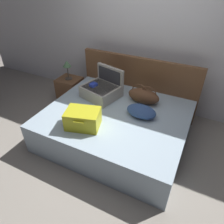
{
  "coord_description": "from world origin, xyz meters",
  "views": [
    {
      "loc": [
        1.07,
        -1.86,
        2.28
      ],
      "look_at": [
        0.0,
        0.27,
        0.59
      ],
      "focal_mm": 33.05,
      "sensor_mm": 36.0,
      "label": 1
    }
  ],
  "objects_px": {
    "hard_case_medium": "(83,119)",
    "table_lamp": "(67,65)",
    "bed": "(116,126)",
    "pillow_near_headboard": "(141,111)",
    "hard_case_large": "(102,89)",
    "nightstand": "(70,90)",
    "duffel_bag": "(144,96)"
  },
  "relations": [
    {
      "from": "duffel_bag",
      "to": "pillow_near_headboard",
      "type": "xyz_separation_m",
      "value": [
        0.1,
        -0.36,
        -0.04
      ]
    },
    {
      "from": "hard_case_medium",
      "to": "table_lamp",
      "type": "xyz_separation_m",
      "value": [
        -1.06,
        1.1,
        0.15
      ]
    },
    {
      "from": "hard_case_large",
      "to": "duffel_bag",
      "type": "height_order",
      "value": "hard_case_large"
    },
    {
      "from": "hard_case_large",
      "to": "pillow_near_headboard",
      "type": "distance_m",
      "value": 0.82
    },
    {
      "from": "duffel_bag",
      "to": "nightstand",
      "type": "relative_size",
      "value": 1.08
    },
    {
      "from": "duffel_bag",
      "to": "table_lamp",
      "type": "bearing_deg",
      "value": 174.11
    },
    {
      "from": "bed",
      "to": "hard_case_medium",
      "type": "relative_size",
      "value": 4.05
    },
    {
      "from": "hard_case_large",
      "to": "hard_case_medium",
      "type": "bearing_deg",
      "value": -64.21
    },
    {
      "from": "pillow_near_headboard",
      "to": "table_lamp",
      "type": "xyz_separation_m",
      "value": [
        -1.68,
        0.52,
        0.2
      ]
    },
    {
      "from": "duffel_bag",
      "to": "table_lamp",
      "type": "relative_size",
      "value": 1.41
    },
    {
      "from": "hard_case_medium",
      "to": "table_lamp",
      "type": "relative_size",
      "value": 1.4
    },
    {
      "from": "hard_case_medium",
      "to": "table_lamp",
      "type": "bearing_deg",
      "value": 117.68
    },
    {
      "from": "bed",
      "to": "duffel_bag",
      "type": "bearing_deg",
      "value": 60.52
    },
    {
      "from": "bed",
      "to": "table_lamp",
      "type": "bearing_deg",
      "value": 154.7
    },
    {
      "from": "table_lamp",
      "to": "nightstand",
      "type": "bearing_deg",
      "value": 0.0
    },
    {
      "from": "hard_case_large",
      "to": "table_lamp",
      "type": "height_order",
      "value": "hard_case_large"
    },
    {
      "from": "hard_case_large",
      "to": "table_lamp",
      "type": "bearing_deg",
      "value": 176.96
    },
    {
      "from": "bed",
      "to": "hard_case_large",
      "type": "distance_m",
      "value": 0.66
    },
    {
      "from": "hard_case_large",
      "to": "nightstand",
      "type": "height_order",
      "value": "hard_case_large"
    },
    {
      "from": "duffel_bag",
      "to": "hard_case_large",
      "type": "bearing_deg",
      "value": -169.78
    },
    {
      "from": "hard_case_medium",
      "to": "duffel_bag",
      "type": "xyz_separation_m",
      "value": [
        0.53,
        0.93,
        -0.01
      ]
    },
    {
      "from": "bed",
      "to": "pillow_near_headboard",
      "type": "bearing_deg",
      "value": 16.08
    },
    {
      "from": "bed",
      "to": "hard_case_large",
      "type": "height_order",
      "value": "hard_case_large"
    },
    {
      "from": "bed",
      "to": "hard_case_large",
      "type": "bearing_deg",
      "value": 141.4
    },
    {
      "from": "pillow_near_headboard",
      "to": "nightstand",
      "type": "xyz_separation_m",
      "value": [
        -1.68,
        0.52,
        -0.32
      ]
    },
    {
      "from": "bed",
      "to": "pillow_near_headboard",
      "type": "height_order",
      "value": "pillow_near_headboard"
    },
    {
      "from": "duffel_bag",
      "to": "pillow_near_headboard",
      "type": "bearing_deg",
      "value": -74.94
    },
    {
      "from": "nightstand",
      "to": "table_lamp",
      "type": "xyz_separation_m",
      "value": [
        0.0,
        0.0,
        0.52
      ]
    },
    {
      "from": "hard_case_large",
      "to": "hard_case_medium",
      "type": "relative_size",
      "value": 1.27
    },
    {
      "from": "bed",
      "to": "duffel_bag",
      "type": "distance_m",
      "value": 0.64
    },
    {
      "from": "nightstand",
      "to": "duffel_bag",
      "type": "bearing_deg",
      "value": -5.89
    },
    {
      "from": "bed",
      "to": "nightstand",
      "type": "xyz_separation_m",
      "value": [
        -1.32,
        0.62,
        -0.0
      ]
    }
  ]
}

